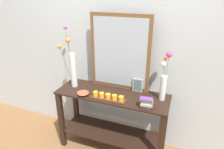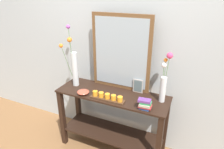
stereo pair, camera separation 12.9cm
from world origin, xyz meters
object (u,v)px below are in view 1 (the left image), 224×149
object	(u,v)px
mirror_leaning	(120,53)
vase_right	(164,79)
console_table	(112,116)
candle_tray	(108,97)
decorative_bowl	(83,93)
picture_frame_small	(138,85)
tall_vase_left	(72,66)
book_stack	(147,103)

from	to	relation	value
mirror_leaning	vase_right	xyz separation A→B (m)	(0.52, -0.09, -0.20)
console_table	candle_tray	xyz separation A→B (m)	(0.01, -0.14, 0.33)
console_table	decorative_bowl	distance (m)	0.46
picture_frame_small	decorative_bowl	size ratio (longest dim) A/B	1.17
tall_vase_left	book_stack	bearing A→B (deg)	-10.03
book_stack	candle_tray	bearing A→B (deg)	178.06
console_table	decorative_bowl	bearing A→B (deg)	-154.22
candle_tray	decorative_bowl	world-z (taller)	candle_tray
mirror_leaning	vase_right	size ratio (longest dim) A/B	1.66
tall_vase_left	vase_right	xyz separation A→B (m)	(1.05, 0.08, -0.03)
mirror_leaning	decorative_bowl	bearing A→B (deg)	-134.42
console_table	tall_vase_left	bearing A→B (deg)	178.26
picture_frame_small	vase_right	bearing A→B (deg)	-11.73
console_table	picture_frame_small	bearing A→B (deg)	30.95
tall_vase_left	picture_frame_small	bearing A→B (deg)	10.24
tall_vase_left	decorative_bowl	bearing A→B (deg)	-36.54
decorative_bowl	vase_right	bearing A→B (deg)	15.58
console_table	mirror_leaning	distance (m)	0.76
console_table	book_stack	bearing A→B (deg)	-19.39
vase_right	decorative_bowl	bearing A→B (deg)	-164.42
book_stack	tall_vase_left	bearing A→B (deg)	169.97
mirror_leaning	vase_right	distance (m)	0.57
book_stack	picture_frame_small	bearing A→B (deg)	119.25
tall_vase_left	decorative_bowl	distance (m)	0.36
mirror_leaning	candle_tray	world-z (taller)	mirror_leaning
vase_right	decorative_bowl	world-z (taller)	vase_right
console_table	book_stack	xyz separation A→B (m)	(0.42, -0.15, 0.36)
decorative_bowl	mirror_leaning	bearing A→B (deg)	45.58
mirror_leaning	decorative_bowl	world-z (taller)	mirror_leaning
console_table	decorative_bowl	xyz separation A→B (m)	(-0.29, -0.14, 0.33)
picture_frame_small	book_stack	world-z (taller)	picture_frame_small
console_table	vase_right	bearing A→B (deg)	9.59
console_table	picture_frame_small	distance (m)	0.48
picture_frame_small	book_stack	distance (m)	0.35
vase_right	book_stack	bearing A→B (deg)	-116.83
tall_vase_left	candle_tray	bearing A→B (deg)	-16.38
vase_right	tall_vase_left	bearing A→B (deg)	-175.82
tall_vase_left	candle_tray	size ratio (longest dim) A/B	1.81
console_table	book_stack	distance (m)	0.57
console_table	candle_tray	world-z (taller)	candle_tray
candle_tray	vase_right	bearing A→B (deg)	22.81
book_stack	decorative_bowl	bearing A→B (deg)	179.42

